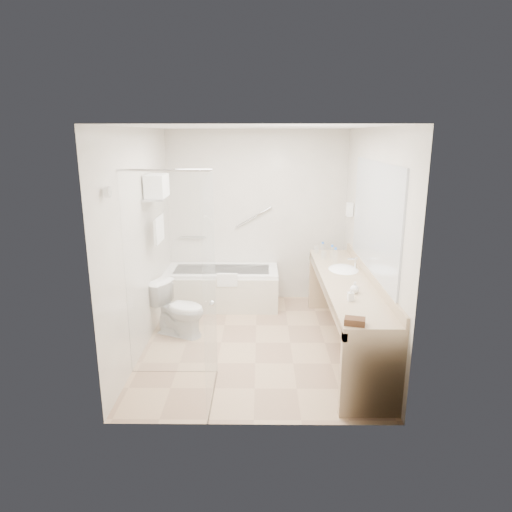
{
  "coord_description": "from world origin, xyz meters",
  "views": [
    {
      "loc": [
        0.05,
        -5.03,
        2.43
      ],
      "look_at": [
        0.0,
        0.3,
        1.0
      ],
      "focal_mm": 32.0,
      "sensor_mm": 36.0,
      "label": 1
    }
  ],
  "objects_px": {
    "water_bottle_left": "(335,256)",
    "bathtub": "(222,287)",
    "vanity_counter": "(346,297)",
    "toilet": "(179,309)",
    "amenity_basket": "(355,321)"
  },
  "relations": [
    {
      "from": "bathtub",
      "to": "toilet",
      "type": "xyz_separation_m",
      "value": [
        -0.45,
        -1.0,
        0.06
      ]
    },
    {
      "from": "amenity_basket",
      "to": "bathtub",
      "type": "bearing_deg",
      "value": 117.31
    },
    {
      "from": "water_bottle_left",
      "to": "toilet",
      "type": "bearing_deg",
      "value": -171.16
    },
    {
      "from": "vanity_counter",
      "to": "amenity_basket",
      "type": "xyz_separation_m",
      "value": [
        -0.16,
        -1.25,
        0.24
      ]
    },
    {
      "from": "water_bottle_left",
      "to": "bathtub",
      "type": "bearing_deg",
      "value": 155.04
    },
    {
      "from": "bathtub",
      "to": "toilet",
      "type": "distance_m",
      "value": 1.1
    },
    {
      "from": "toilet",
      "to": "amenity_basket",
      "type": "distance_m",
      "value": 2.5
    },
    {
      "from": "amenity_basket",
      "to": "water_bottle_left",
      "type": "bearing_deg",
      "value": 85.98
    },
    {
      "from": "toilet",
      "to": "water_bottle_left",
      "type": "bearing_deg",
      "value": -57.27
    },
    {
      "from": "toilet",
      "to": "water_bottle_left",
      "type": "distance_m",
      "value": 2.06
    },
    {
      "from": "water_bottle_left",
      "to": "amenity_basket",
      "type": "bearing_deg",
      "value": -94.02
    },
    {
      "from": "toilet",
      "to": "vanity_counter",
      "type": "bearing_deg",
      "value": -77.24
    },
    {
      "from": "bathtub",
      "to": "amenity_basket",
      "type": "distance_m",
      "value": 3.03
    },
    {
      "from": "vanity_counter",
      "to": "bathtub",
      "type": "bearing_deg",
      "value": 137.65
    },
    {
      "from": "vanity_counter",
      "to": "toilet",
      "type": "height_order",
      "value": "vanity_counter"
    }
  ]
}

